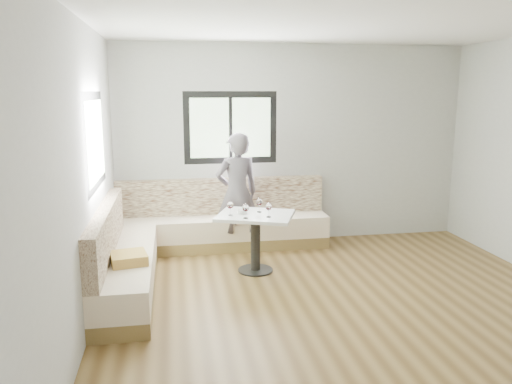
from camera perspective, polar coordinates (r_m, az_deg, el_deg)
room at (r=4.85m, az=10.20°, el=2.49°), size 5.01×5.01×2.81m
banquette at (r=6.33m, az=-8.10°, el=-5.38°), size 2.90×2.80×0.95m
table at (r=5.99m, az=-0.06°, el=-4.19°), size 1.05×0.94×0.71m
person at (r=6.67m, az=-2.19°, el=-0.13°), size 0.66×0.51×1.62m
olive_ramekin at (r=5.97m, az=-1.59°, el=-2.24°), size 0.11×0.11×0.05m
wine_glass_a at (r=5.86m, az=-2.96°, el=-1.55°), size 0.08×0.08×0.17m
wine_glass_b at (r=5.72m, az=-1.20°, el=-1.85°), size 0.08×0.08×0.17m
wine_glass_c at (r=5.78m, az=1.46°, el=-1.72°), size 0.08×0.08×0.17m
wine_glass_d at (r=6.01m, az=0.38°, el=-1.19°), size 0.08×0.08×0.17m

